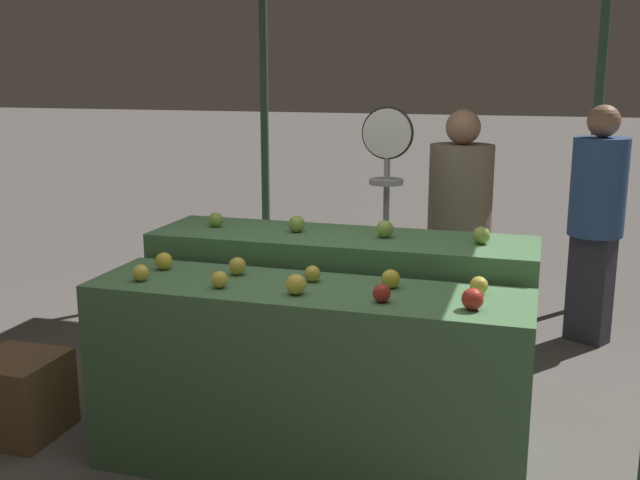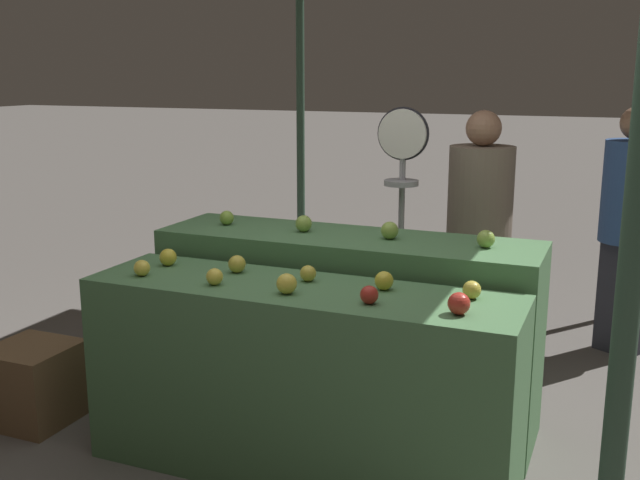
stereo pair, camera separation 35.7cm
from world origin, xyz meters
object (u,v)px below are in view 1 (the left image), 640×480
object	(u,v)px
produce_scale	(386,182)
person_customer_left	(597,209)
wooden_crate_side	(19,396)
person_vendor_at_scale	(459,222)

from	to	relation	value
produce_scale	person_customer_left	size ratio (longest dim) A/B	1.01
person_customer_left	wooden_crate_side	world-z (taller)	person_customer_left
person_vendor_at_scale	wooden_crate_side	distance (m)	2.70
person_customer_left	wooden_crate_side	bearing A→B (deg)	68.20
produce_scale	wooden_crate_side	xyz separation A→B (m)	(-1.63, -1.29, -1.00)
produce_scale	person_customer_left	distance (m)	1.61
person_customer_left	wooden_crate_side	xyz separation A→B (m)	(-2.87, -2.29, -0.72)
wooden_crate_side	person_customer_left	bearing A→B (deg)	38.68
person_customer_left	produce_scale	bearing A→B (deg)	68.72
wooden_crate_side	person_vendor_at_scale	bearing A→B (deg)	38.82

